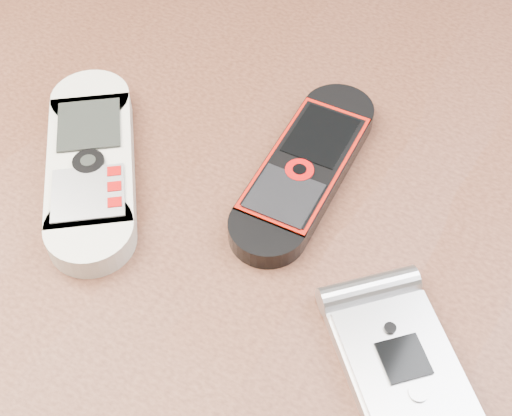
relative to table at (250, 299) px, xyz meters
The scene contains 4 objects.
table is the anchor object (origin of this frame).
nokia_white 0.16m from the table, 169.71° to the right, with size 0.06×0.17×0.02m, color beige.
nokia_black_red 0.12m from the table, 70.56° to the left, with size 0.05×0.16×0.02m, color black.
motorola_razr 0.18m from the table, 24.26° to the right, with size 0.06×0.11×0.02m, color #BBBBC0.
Camera 1 is at (0.14, -0.24, 1.11)m, focal length 50.00 mm.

